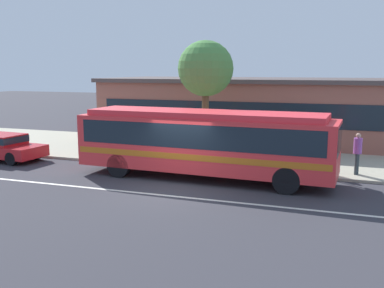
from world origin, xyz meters
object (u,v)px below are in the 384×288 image
Objects in this scene: sedan_behind_bus at (0,145)px; bus_stop_sign at (318,138)px; transit_bus at (204,140)px; street_tree_near_stop at (206,70)px; pedestrian_waiting_near_sign at (288,143)px; pedestrian_walking_along_curb at (317,148)px; pedestrian_standing_by_tree at (358,150)px.

sedan_behind_bus is 15.21m from bus_stop_sign.
sedan_behind_bus is (-10.74, 0.30, -0.90)m from transit_bus.
pedestrian_waiting_near_sign is at bearing -9.72° from street_tree_near_stop.
street_tree_near_stop is at bearing 21.04° from sedan_behind_bus.
transit_bus is 6.25× the size of pedestrian_walking_along_curb.
pedestrian_standing_by_tree reaches higher than sedan_behind_bus.
street_tree_near_stop is (-1.23, 3.96, 2.82)m from transit_bus.
pedestrian_walking_along_curb is at bearing -16.19° from street_tree_near_stop.
sedan_behind_bus is at bearing -173.76° from bus_stop_sign.
bus_stop_sign reaches higher than pedestrian_waiting_near_sign.
transit_bus is at bearing -155.87° from bus_stop_sign.
bus_stop_sign is at bearing -166.94° from pedestrian_standing_by_tree.
pedestrian_walking_along_curb reaches higher than sedan_behind_bus.
pedestrian_walking_along_curb is 1.65m from pedestrian_standing_by_tree.
pedestrian_standing_by_tree reaches higher than pedestrian_waiting_near_sign.
sedan_behind_bus is 16.81m from pedestrian_standing_by_tree.
pedestrian_walking_along_curb is at bearing 97.73° from bus_stop_sign.
sedan_behind_bus is at bearing -167.90° from pedestrian_waiting_near_sign.
transit_bus is 6.11× the size of pedestrian_standing_by_tree.
pedestrian_walking_along_curb is 6.64m from street_tree_near_stop.
sedan_behind_bus is 2.58× the size of pedestrian_standing_by_tree.
pedestrian_walking_along_curb is at bearing 7.80° from sedan_behind_bus.
bus_stop_sign is at bearing -19.83° from street_tree_near_stop.
pedestrian_standing_by_tree is (16.68, 2.02, 0.41)m from sedan_behind_bus.
pedestrian_standing_by_tree is 0.30× the size of street_tree_near_stop.
sedan_behind_bus is 2.64× the size of pedestrian_walking_along_curb.
transit_bus reaches higher than sedan_behind_bus.
pedestrian_waiting_near_sign is 0.73× the size of bus_stop_sign.
transit_bus reaches higher than bus_stop_sign.
street_tree_near_stop is at bearing 107.25° from transit_bus.
pedestrian_waiting_near_sign is (2.97, 3.24, -0.51)m from transit_bus.
bus_stop_sign is (15.09, 1.65, 0.91)m from sedan_behind_bus.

